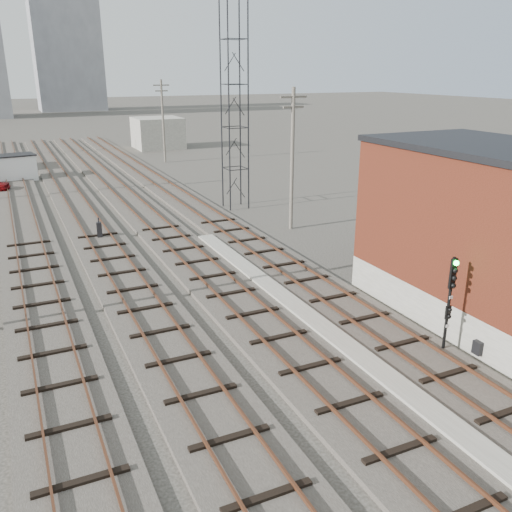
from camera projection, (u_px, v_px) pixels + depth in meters
ground at (104, 164)px, 60.77m from camera, size 320.00×320.00×0.00m
track_right at (182, 199)px, 43.72m from camera, size 3.20×90.00×0.39m
track_mid_right at (133, 204)px, 42.13m from camera, size 3.20×90.00×0.39m
track_mid_left at (80, 209)px, 40.54m from camera, size 3.20×90.00×0.39m
track_left at (22, 215)px, 38.94m from camera, size 3.20×90.00×0.39m
platform_curb at (326, 332)px, 21.48m from camera, size 0.90×28.00×0.26m
brick_building at (507, 239)px, 21.42m from camera, size 6.54×12.20×7.22m
lattice_tower at (235, 106)px, 39.08m from camera, size 1.60×1.60×15.00m
utility_pole_right_a at (292, 156)px, 34.36m from camera, size 1.80×0.24×9.00m
utility_pole_right_b at (163, 119)px, 60.08m from camera, size 1.80×0.24×9.00m
apartment_right at (67, 57)px, 136.89m from camera, size 16.00×12.00×26.00m
shed_right at (158, 133)px, 72.28m from camera, size 6.00×6.00×4.00m
signal_mast at (450, 299)px, 19.44m from camera, size 0.40×0.40×3.77m
switch_stand at (99, 230)px, 33.30m from camera, size 0.36×0.36×1.34m
site_trailer at (3, 168)px, 50.66m from camera, size 6.15×3.44×2.45m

